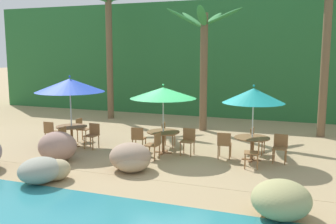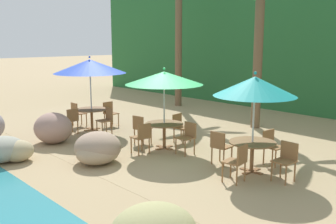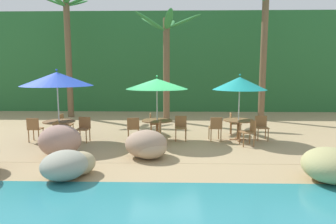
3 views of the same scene
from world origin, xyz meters
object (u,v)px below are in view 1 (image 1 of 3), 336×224
umbrella_blue (70,85)px  chair_blue_right (60,137)px  dining_table_green (163,135)px  palm_tree_third (327,25)px  chair_teal_inland (255,139)px  chair_teal_seaward (280,146)px  chair_blue_left (51,131)px  umbrella_teal (254,96)px  umbrella_green (163,93)px  dining_table_blue (72,130)px  chair_blue_seaward (93,134)px  palm_tree_nearest (109,33)px  chair_teal_left (224,143)px  dining_table_teal (252,141)px  chair_green_right (154,144)px  chair_green_left (138,137)px  chair_green_inland (166,133)px  chair_blue_inland (82,128)px  palm_tree_second (203,50)px  chair_teal_right (255,151)px  chair_green_seaward (188,139)px

umbrella_blue → chair_blue_right: bearing=-82.7°
dining_table_green → palm_tree_third: size_ratio=0.16×
chair_teal_inland → chair_teal_seaward: bearing=-42.1°
chair_blue_left → umbrella_teal: (7.21, 0.52, 1.53)m
umbrella_green → chair_teal_inland: (2.91, 1.00, -1.52)m
dining_table_blue → palm_tree_third: size_ratio=0.16×
umbrella_teal → chair_blue_seaward: bearing=-175.9°
umbrella_teal → palm_tree_nearest: 9.84m
dining_table_green → chair_teal_seaward: bearing=3.3°
palm_tree_nearest → chair_teal_left: bearing=-37.6°
umbrella_green → dining_table_teal: (2.93, 0.15, -1.42)m
dining_table_teal → chair_teal_seaward: chair_teal_seaward is taller
chair_green_right → palm_tree_nearest: size_ratio=0.13×
chair_green_left → chair_teal_left: size_ratio=1.00×
chair_green_inland → chair_teal_inland: (3.11, 0.17, 0.00)m
chair_green_inland → chair_blue_inland: bearing=-175.3°
chair_green_right → chair_teal_seaward: 3.89m
dining_table_blue → chair_blue_right: size_ratio=1.26×
chair_green_left → chair_blue_right: bearing=-159.4°
umbrella_teal → chair_teal_seaward: bearing=4.7°
chair_teal_inland → umbrella_blue: bearing=-168.5°
chair_blue_left → chair_green_right: 4.35m
umbrella_blue → chair_green_right: size_ratio=2.94×
chair_blue_inland → chair_green_inland: size_ratio=1.00×
umbrella_blue → chair_blue_inland: size_ratio=2.94×
dining_table_teal → umbrella_blue: bearing=-176.1°
chair_green_inland → chair_teal_left: size_ratio=1.00×
dining_table_blue → palm_tree_second: (3.61, 4.50, 2.84)m
chair_green_left → chair_teal_right: size_ratio=1.00×
chair_blue_left → chair_green_left: size_ratio=1.00×
umbrella_green → umbrella_teal: (2.93, 0.15, 0.01)m
chair_teal_left → chair_teal_right: size_ratio=1.00×
chair_blue_seaward → dining_table_teal: size_ratio=0.79×
chair_blue_right → umbrella_teal: (6.25, 1.28, 1.53)m
umbrella_blue → umbrella_teal: size_ratio=1.07×
chair_blue_seaward → umbrella_blue: bearing=-177.4°
chair_green_left → umbrella_blue: bearing=-178.1°
dining_table_teal → chair_green_inland: bearing=167.7°
chair_green_seaward → palm_tree_third: (4.15, 4.55, 3.91)m
chair_teal_left → chair_blue_inland: bearing=174.2°
chair_green_inland → chair_blue_left: bearing=-163.6°
chair_blue_seaward → chair_green_left: 1.75m
chair_blue_inland → palm_tree_third: bearing=25.5°
chair_blue_seaward → chair_teal_inland: (5.49, 1.25, 0.00)m
chair_blue_right → palm_tree_third: 10.86m
chair_blue_left → palm_tree_third: bearing=28.4°
chair_teal_inland → chair_green_seaward: bearing=-156.2°
chair_teal_inland → palm_tree_second: size_ratio=0.17×
umbrella_teal → chair_teal_left: bearing=-168.7°
chair_blue_inland → chair_teal_left: bearing=-5.8°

